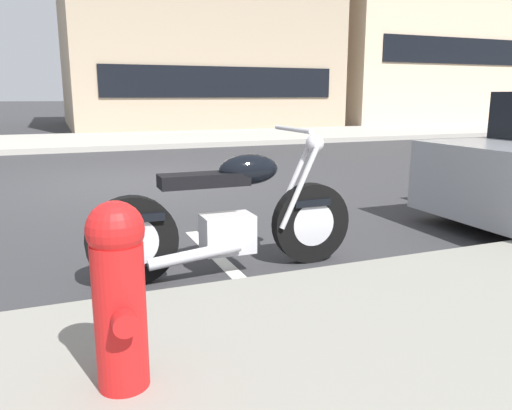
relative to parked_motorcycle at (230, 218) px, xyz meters
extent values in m
plane|color=#333335|center=(0.01, 4.55, -0.44)|extent=(260.00, 260.00, 0.00)
cube|color=#ADA89E|center=(12.01, 12.02, -0.37)|extent=(120.00, 5.00, 0.14)
cube|color=silver|center=(0.01, 0.18, -0.43)|extent=(0.12, 2.20, 0.01)
cylinder|color=black|center=(0.71, 0.00, -0.10)|extent=(0.67, 0.11, 0.67)
cylinder|color=silver|center=(0.71, 0.00, -0.10)|extent=(0.37, 0.12, 0.37)
cylinder|color=black|center=(-0.75, 0.01, -0.10)|extent=(0.67, 0.11, 0.67)
cylinder|color=silver|center=(-0.75, 0.01, -0.10)|extent=(0.37, 0.12, 0.37)
cube|color=silver|center=(-0.02, 0.00, -0.12)|extent=(0.40, 0.26, 0.30)
cube|color=black|center=(-0.20, 0.00, 0.32)|extent=(0.68, 0.22, 0.10)
ellipsoid|color=black|center=(0.16, 0.00, 0.38)|extent=(0.48, 0.24, 0.24)
cube|color=black|center=(-0.70, 0.01, 0.08)|extent=(0.36, 0.18, 0.06)
cube|color=black|center=(0.69, 0.00, 0.08)|extent=(0.32, 0.16, 0.06)
cylinder|color=silver|center=(0.56, 0.07, 0.21)|extent=(0.34, 0.05, 0.65)
cylinder|color=silver|center=(0.56, -0.07, 0.21)|extent=(0.34, 0.05, 0.65)
cylinder|color=silver|center=(0.53, 0.00, 0.68)|extent=(0.04, 0.62, 0.04)
sphere|color=silver|center=(0.73, 0.00, 0.56)|extent=(0.15, 0.15, 0.15)
cylinder|color=silver|center=(-0.32, -0.13, -0.22)|extent=(0.71, 0.09, 0.16)
cylinder|color=black|center=(3.12, 0.80, -0.13)|extent=(0.62, 0.22, 0.62)
cylinder|color=red|center=(-1.03, -1.57, 0.02)|extent=(0.22, 0.22, 0.64)
sphere|color=red|center=(-1.03, -1.57, 0.40)|extent=(0.24, 0.24, 0.24)
cylinder|color=red|center=(-1.03, -1.43, 0.05)|extent=(0.10, 0.08, 0.10)
cylinder|color=red|center=(-1.03, -1.71, 0.05)|extent=(0.10, 0.08, 0.10)
cube|color=tan|center=(4.67, 20.05, 3.77)|extent=(10.41, 11.46, 8.42)
cube|color=black|center=(4.67, 14.29, 1.41)|extent=(8.75, 0.06, 1.10)
cube|color=black|center=(16.06, 14.29, 2.84)|extent=(9.07, 0.06, 1.10)
camera|label=1|loc=(-1.24, -3.62, 0.94)|focal=35.43mm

